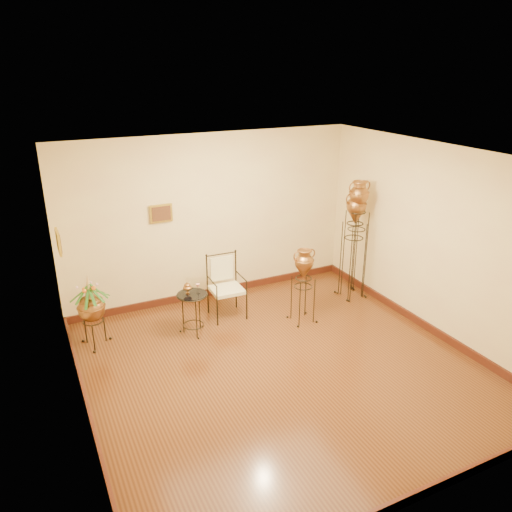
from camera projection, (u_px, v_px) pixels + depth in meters
name	position (u px, v px, depth m)	size (l,w,h in m)	color
ground	(281.00, 367.00, 6.70)	(5.00, 5.00, 0.00)	#5D3316
room_shell	(283.00, 246.00, 6.08)	(5.02, 5.02, 2.81)	#EFE39A
amphora_tall	(356.00, 239.00, 8.36)	(0.51, 0.51, 2.06)	black
amphora_mid	(353.00, 244.00, 8.44)	(0.52, 0.52, 1.87)	black
amphora_short	(303.00, 285.00, 7.69)	(0.44, 0.44, 1.22)	black
planter_urn	(91.00, 306.00, 7.00)	(0.62, 0.62, 1.12)	black
armchair	(227.00, 287.00, 7.86)	(0.58, 0.55, 1.01)	black
side_table	(193.00, 313.00, 7.43)	(0.59, 0.59, 0.82)	black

